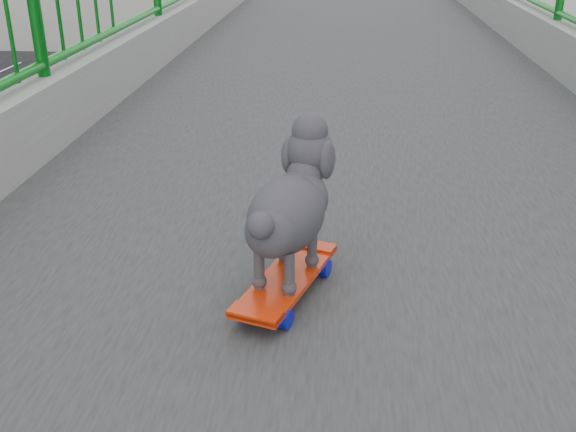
# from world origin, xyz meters

# --- Properties ---
(skateboard) EXTENTS (0.27, 0.48, 0.06)m
(skateboard) POSITION_xyz_m (-0.20, 4.68, 7.05)
(skateboard) COLOR #F02D08
(skateboard) RESTS_ON footbridge
(poodle) EXTENTS (0.27, 0.44, 0.38)m
(poodle) POSITION_xyz_m (-0.19, 4.70, 7.26)
(poodle) COLOR #2F2D32
(poodle) RESTS_ON skateboard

